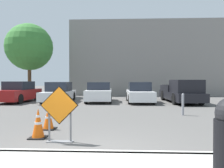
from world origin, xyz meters
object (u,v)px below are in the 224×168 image
(traffic_cone_nearest, at_px, (38,123))
(parked_car_second, at_px, (59,93))
(pickup_truck, at_px, (182,92))
(traffic_cone_second, at_px, (48,118))
(road_closed_sign, at_px, (59,111))
(parked_car_fourth, at_px, (139,93))
(parked_car_third, at_px, (99,93))
(parked_car_nearest, at_px, (18,92))
(bollard_nearest, at_px, (183,104))

(traffic_cone_nearest, relative_size, parked_car_second, 0.18)
(pickup_truck, bearing_deg, traffic_cone_nearest, 53.66)
(traffic_cone_nearest, bearing_deg, traffic_cone_second, 94.25)
(road_closed_sign, distance_m, parked_car_fourth, 10.65)
(parked_car_third, bearing_deg, parked_car_nearest, 1.68)
(parked_car_nearest, bearing_deg, traffic_cone_nearest, 120.77)
(bollard_nearest, bearing_deg, parked_car_fourth, 104.45)
(traffic_cone_nearest, height_order, parked_car_nearest, parked_car_nearest)
(traffic_cone_nearest, relative_size, parked_car_third, 0.20)
(parked_car_third, distance_m, pickup_truck, 5.90)
(road_closed_sign, height_order, parked_car_third, parked_car_third)
(traffic_cone_nearest, height_order, pickup_truck, pickup_truck)
(traffic_cone_second, distance_m, pickup_truck, 10.84)
(traffic_cone_second, height_order, bollard_nearest, bollard_nearest)
(traffic_cone_nearest, relative_size, bollard_nearest, 0.82)
(parked_car_third, bearing_deg, pickup_truck, 172.90)
(parked_car_second, relative_size, bollard_nearest, 4.52)
(road_closed_sign, height_order, parked_car_fourth, parked_car_fourth)
(parked_car_second, distance_m, parked_car_fourth, 5.87)
(traffic_cone_second, distance_m, parked_car_second, 9.13)
(traffic_cone_second, height_order, parked_car_third, parked_car_third)
(parked_car_third, xyz_separation_m, parked_car_fourth, (2.93, -0.28, -0.01))
(road_closed_sign, height_order, traffic_cone_second, road_closed_sign)
(road_closed_sign, xyz_separation_m, traffic_cone_nearest, (-0.71, 0.40, -0.40))
(parked_car_fourth, xyz_separation_m, bollard_nearest, (1.48, -5.76, -0.14))
(traffic_cone_nearest, distance_m, parked_car_second, 10.19)
(parked_car_third, distance_m, parked_car_fourth, 2.95)
(bollard_nearest, bearing_deg, parked_car_third, 126.19)
(parked_car_second, distance_m, parked_car_third, 2.94)
(pickup_truck, bearing_deg, bollard_nearest, 72.82)
(parked_car_fourth, bearing_deg, parked_car_nearest, -0.41)
(road_closed_sign, relative_size, traffic_cone_second, 1.89)
(parked_car_nearest, relative_size, parked_car_third, 1.03)
(parked_car_third, bearing_deg, road_closed_sign, 87.98)
(parked_car_second, bearing_deg, pickup_truck, 176.78)
(parked_car_nearest, height_order, parked_car_second, parked_car_nearest)
(road_closed_sign, distance_m, parked_car_third, 10.54)
(parked_car_third, bearing_deg, parked_car_second, 1.91)
(parked_car_nearest, relative_size, parked_car_fourth, 1.03)
(road_closed_sign, height_order, parked_car_nearest, parked_car_nearest)
(road_closed_sign, relative_size, traffic_cone_nearest, 1.76)
(parked_car_nearest, relative_size, pickup_truck, 0.78)
(parked_car_nearest, height_order, bollard_nearest, parked_car_nearest)
(parked_car_fourth, bearing_deg, traffic_cone_second, 66.21)
(traffic_cone_second, relative_size, parked_car_second, 0.17)
(road_closed_sign, bearing_deg, parked_car_fourth, 74.51)
(parked_car_nearest, bearing_deg, parked_car_third, -173.42)
(parked_car_nearest, xyz_separation_m, parked_car_second, (2.93, 0.20, -0.03))
(road_closed_sign, distance_m, parked_car_nearest, 11.73)
(road_closed_sign, height_order, traffic_cone_nearest, road_closed_sign)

